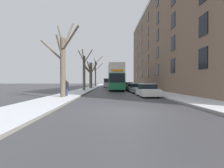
{
  "coord_description": "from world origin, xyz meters",
  "views": [
    {
      "loc": [
        -1.13,
        -8.99,
        1.51
      ],
      "look_at": [
        -0.6,
        16.94,
        1.21
      ],
      "focal_mm": 28.0,
      "sensor_mm": 36.0,
      "label": 1
    }
  ],
  "objects": [
    {
      "name": "bare_tree_left_1",
      "position": [
        -5.1,
        19.56,
        3.31
      ],
      "size": [
        2.57,
        3.35,
        6.88
      ],
      "color": "brown",
      "rests_on": "ground"
    },
    {
      "name": "double_decker_bus",
      "position": [
        0.16,
        22.4,
        2.53
      ],
      "size": [
        2.55,
        10.95,
        4.48
      ],
      "color": "#1E7A47",
      "rests_on": "ground"
    },
    {
      "name": "bare_tree_left_0",
      "position": [
        -5.28,
        6.96,
        3.37
      ],
      "size": [
        3.93,
        4.53,
        7.31
      ],
      "color": "brown",
      "rests_on": "ground"
    },
    {
      "name": "bare_tree_left_3",
      "position": [
        -5.0,
        43.59,
        4.46
      ],
      "size": [
        4.06,
        3.99,
        9.51
      ],
      "color": "brown",
      "rests_on": "ground"
    },
    {
      "name": "parked_car_3",
      "position": [
        2.87,
        26.13,
        0.68
      ],
      "size": [
        1.81,
        4.34,
        1.48
      ],
      "color": "#474C56",
      "rests_on": "ground"
    },
    {
      "name": "parked_car_1",
      "position": [
        2.87,
        15.18,
        0.62
      ],
      "size": [
        1.75,
        4.48,
        1.35
      ],
      "color": "slate",
      "rests_on": "ground"
    },
    {
      "name": "oncoming_van",
      "position": [
        -1.39,
        40.15,
        1.33
      ],
      "size": [
        2.02,
        5.14,
        2.47
      ],
      "color": "#9EA3AD",
      "rests_on": "ground"
    },
    {
      "name": "parked_car_0",
      "position": [
        2.87,
        8.78,
        0.63
      ],
      "size": [
        1.78,
        4.22,
        1.35
      ],
      "color": "silver",
      "rests_on": "ground"
    },
    {
      "name": "parked_car_4",
      "position": [
        2.87,
        31.13,
        0.65
      ],
      "size": [
        1.72,
        3.91,
        1.41
      ],
      "color": "#474C56",
      "rests_on": "ground"
    },
    {
      "name": "terrace_facade_right",
      "position": [
        11.46,
        23.21,
        8.83
      ],
      "size": [
        9.1,
        47.66,
        17.66
      ],
      "color": "#7A604C",
      "rests_on": "ground"
    },
    {
      "name": "ground_plane",
      "position": [
        0.0,
        0.0,
        0.0
      ],
      "size": [
        320.0,
        320.0,
        0.0
      ],
      "primitive_type": "plane",
      "color": "#424247"
    },
    {
      "name": "bare_tree_left_2",
      "position": [
        -5.2,
        30.96,
        3.24
      ],
      "size": [
        3.25,
        1.57,
        6.15
      ],
      "color": "brown",
      "rests_on": "ground"
    },
    {
      "name": "parked_car_2",
      "position": [
        2.87,
        20.47,
        0.6
      ],
      "size": [
        1.84,
        3.96,
        1.28
      ],
      "color": "#474C56",
      "rests_on": "ground"
    },
    {
      "name": "sidewalk_right",
      "position": [
        5.46,
        53.0,
        0.08
      ],
      "size": [
        3.03,
        130.0,
        0.16
      ],
      "color": "gray",
      "rests_on": "ground"
    },
    {
      "name": "pedestrian_left_sidewalk",
      "position": [
        -5.2,
        8.03,
        0.97
      ],
      "size": [
        0.38,
        0.38,
        1.76
      ],
      "rotation": [
        0.0,
        0.0,
        2.07
      ],
      "color": "navy",
      "rests_on": "ground"
    },
    {
      "name": "sidewalk_left",
      "position": [
        -5.46,
        53.0,
        0.08
      ],
      "size": [
        3.03,
        130.0,
        0.16
      ],
      "color": "gray",
      "rests_on": "ground"
    }
  ]
}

